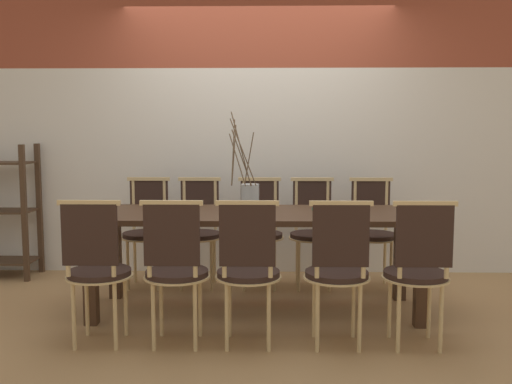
{
  "coord_description": "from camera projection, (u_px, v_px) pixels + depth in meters",
  "views": [
    {
      "loc": [
        0.09,
        -4.19,
        1.36
      ],
      "look_at": [
        0.0,
        0.0,
        0.91
      ],
      "focal_mm": 40.0,
      "sensor_mm": 36.0,
      "label": 1
    }
  ],
  "objects": [
    {
      "name": "ground_plane",
      "position": [
        256.0,
        311.0,
        4.31
      ],
      "size": [
        16.0,
        16.0,
        0.0
      ],
      "primitive_type": "plane",
      "color": "#A87F51"
    },
    {
      "name": "wall_rear",
      "position": [
        259.0,
        105.0,
        5.37
      ],
      "size": [
        12.0,
        0.06,
        3.2
      ],
      "color": "silver",
      "rests_on": "ground_plane"
    },
    {
      "name": "dining_table",
      "position": [
        256.0,
        225.0,
        4.24
      ],
      "size": [
        2.51,
        0.85,
        0.76
      ],
      "color": "#422B1C",
      "rests_on": "ground_plane"
    },
    {
      "name": "chair_near_leftend",
      "position": [
        97.0,
        266.0,
        3.57
      ],
      "size": [
        0.42,
        0.42,
        0.95
      ],
      "color": "black",
      "rests_on": "ground_plane"
    },
    {
      "name": "chair_near_left",
      "position": [
        176.0,
        266.0,
        3.56
      ],
      "size": [
        0.42,
        0.42,
        0.95
      ],
      "color": "black",
      "rests_on": "ground_plane"
    },
    {
      "name": "chair_near_center",
      "position": [
        248.0,
        267.0,
        3.55
      ],
      "size": [
        0.42,
        0.42,
        0.95
      ],
      "color": "black",
      "rests_on": "ground_plane"
    },
    {
      "name": "chair_near_right",
      "position": [
        338.0,
        267.0,
        3.53
      ],
      "size": [
        0.42,
        0.42,
        0.95
      ],
      "color": "black",
      "rests_on": "ground_plane"
    },
    {
      "name": "chair_near_rightend",
      "position": [
        418.0,
        267.0,
        3.52
      ],
      "size": [
        0.42,
        0.42,
        0.95
      ],
      "color": "black",
      "rests_on": "ground_plane"
    },
    {
      "name": "chair_far_leftend",
      "position": [
        147.0,
        227.0,
        4.98
      ],
      "size": [
        0.42,
        0.42,
        0.95
      ],
      "rotation": [
        0.0,
        0.0,
        3.14
      ],
      "color": "black",
      "rests_on": "ground_plane"
    },
    {
      "name": "chair_far_left",
      "position": [
        198.0,
        227.0,
        4.97
      ],
      "size": [
        0.42,
        0.42,
        0.95
      ],
      "rotation": [
        0.0,
        0.0,
        3.14
      ],
      "color": "black",
      "rests_on": "ground_plane"
    },
    {
      "name": "chair_far_center",
      "position": [
        259.0,
        228.0,
        4.96
      ],
      "size": [
        0.42,
        0.42,
        0.95
      ],
      "rotation": [
        0.0,
        0.0,
        3.14
      ],
      "color": "black",
      "rests_on": "ground_plane"
    },
    {
      "name": "chair_far_right",
      "position": [
        313.0,
        228.0,
        4.95
      ],
      "size": [
        0.42,
        0.42,
        0.95
      ],
      "rotation": [
        0.0,
        0.0,
        3.14
      ],
      "color": "black",
      "rests_on": "ground_plane"
    },
    {
      "name": "chair_far_rightend",
      "position": [
        373.0,
        228.0,
        4.94
      ],
      "size": [
        0.42,
        0.42,
        0.95
      ],
      "rotation": [
        0.0,
        0.0,
        3.14
      ],
      "color": "black",
      "rests_on": "ground_plane"
    },
    {
      "name": "vase_centerpiece",
      "position": [
        250.0,
        195.0,
        4.3
      ],
      "size": [
        0.23,
        0.3,
        0.74
      ],
      "color": "#B2BCC1",
      "rests_on": "dining_table"
    },
    {
      "name": "book_stack",
      "position": [
        328.0,
        210.0,
        4.27
      ],
      "size": [
        0.24,
        0.2,
        0.02
      ],
      "color": "#1E6B4C",
      "rests_on": "dining_table"
    }
  ]
}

